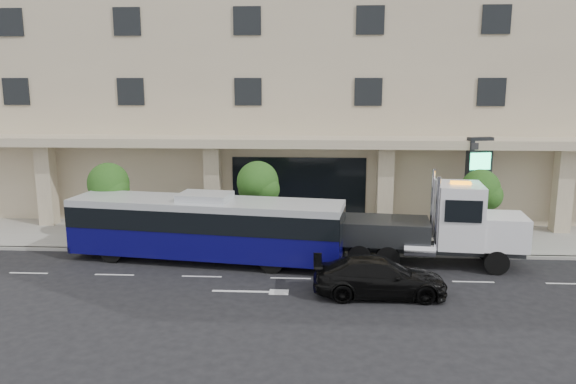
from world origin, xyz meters
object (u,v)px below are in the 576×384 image
at_px(black_sedan, 380,277).
at_px(signage_pylon, 477,186).
at_px(city_bus, 206,227).
at_px(tow_truck, 439,227).

xyz_separation_m(black_sedan, signage_pylon, (6.21, 9.00, 2.15)).
relative_size(city_bus, tow_truck, 1.38).
bearing_deg(city_bus, signage_pylon, 27.02).
relative_size(tow_truck, signage_pylon, 1.79).
relative_size(city_bus, signage_pylon, 2.47).
distance_m(tow_truck, signage_pylon, 5.84).
bearing_deg(tow_truck, city_bus, -174.25).
xyz_separation_m(city_bus, black_sedan, (7.96, -4.09, -0.92)).
distance_m(tow_truck, black_sedan, 5.32).
bearing_deg(signage_pylon, city_bus, -175.04).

